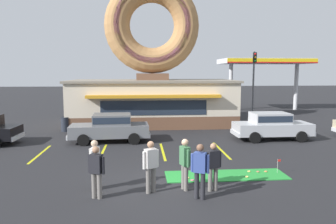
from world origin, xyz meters
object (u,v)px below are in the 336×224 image
pedestrian_hooded_kid (95,162)px  putting_flag_pin (278,163)px  golf_ball (203,174)px  car_silver (271,125)px  pedestrian_crossing_woman (185,162)px  traffic_light_pole (254,75)px  car_grey (110,127)px  pedestrian_clipboard_woman (200,169)px  trash_bin (65,124)px  pedestrian_leather_jacket_man (96,170)px  pedestrian_blue_sweater_man (213,165)px  pedestrian_beanie_man (151,164)px

pedestrian_hooded_kid → putting_flag_pin: bearing=9.4°
golf_ball → car_silver: size_ratio=0.01×
putting_flag_pin → car_silver: 6.77m
pedestrian_crossing_woman → traffic_light_pole: bearing=64.5°
car_grey → pedestrian_crossing_woman: pedestrian_crossing_woman is taller
golf_ball → pedestrian_crossing_woman: 1.96m
golf_ball → traffic_light_pole: bearing=65.0°
pedestrian_clipboard_woman → trash_bin: size_ratio=1.81×
car_silver → pedestrian_clipboard_woman: pedestrian_clipboard_woman is taller
pedestrian_crossing_woman → traffic_light_pole: traffic_light_pole is taller
putting_flag_pin → trash_bin: (-10.43, 10.11, 0.06)m
pedestrian_leather_jacket_man → pedestrian_clipboard_woman: 3.25m
golf_ball → pedestrian_blue_sweater_man: bearing=-89.2°
car_silver → car_grey: (-9.40, 0.17, 0.00)m
car_grey → pedestrian_blue_sweater_man: pedestrian_blue_sweater_man is taller
golf_ball → traffic_light_pole: traffic_light_pole is taller
car_grey → trash_bin: bearing=132.9°
pedestrian_hooded_kid → pedestrian_crossing_woman: (3.03, -0.30, 0.03)m
pedestrian_blue_sweater_man → car_silver: bearing=56.6°
putting_flag_pin → pedestrian_blue_sweater_man: pedestrian_blue_sweater_man is taller
car_grey → pedestrian_leather_jacket_man: bearing=-87.8°
pedestrian_leather_jacket_man → pedestrian_beanie_man: pedestrian_beanie_man is taller
pedestrian_clipboard_woman → trash_bin: pedestrian_clipboard_woman is taller
pedestrian_clipboard_woman → pedestrian_leather_jacket_man: bearing=174.1°
pedestrian_leather_jacket_man → putting_flag_pin: bearing=16.2°
golf_ball → pedestrian_crossing_woman: (-0.91, -1.47, 0.93)m
pedestrian_leather_jacket_man → pedestrian_clipboard_woman: bearing=-5.9°
pedestrian_leather_jacket_man → trash_bin: pedestrian_leather_jacket_man is taller
putting_flag_pin → traffic_light_pole: 17.77m
car_grey → traffic_light_pole: (11.92, 10.26, 2.84)m
golf_ball → pedestrian_crossing_woman: pedestrian_crossing_woman is taller
pedestrian_beanie_man → car_grey: bearing=104.1°
pedestrian_leather_jacket_man → pedestrian_beanie_man: 1.75m
car_silver → pedestrian_crossing_woman: bearing=-128.4°
car_grey → pedestrian_beanie_man: (2.05, -8.15, 0.10)m
trash_bin → pedestrian_clipboard_woman: bearing=-61.0°
pedestrian_blue_sweater_man → pedestrian_clipboard_woman: pedestrian_clipboard_woman is taller
car_grey → pedestrian_blue_sweater_man: size_ratio=2.84×
pedestrian_leather_jacket_man → pedestrian_crossing_woman: pedestrian_crossing_woman is taller
pedestrian_leather_jacket_man → pedestrian_crossing_woman: 2.92m
car_silver → traffic_light_pole: bearing=76.4°
pedestrian_blue_sweater_man → pedestrian_hooded_kid: (-3.96, 0.47, 0.05)m
pedestrian_blue_sweater_man → traffic_light_pole: traffic_light_pole is taller
traffic_light_pole → golf_ball: bearing=-115.0°
putting_flag_pin → pedestrian_blue_sweater_man: (-2.97, -1.62, 0.46)m
putting_flag_pin → car_grey: bearing=137.4°
car_silver → trash_bin: car_silver is taller
pedestrian_leather_jacket_man → trash_bin: size_ratio=1.72×
car_grey → pedestrian_crossing_woman: size_ratio=2.64×
pedestrian_leather_jacket_man → pedestrian_clipboard_woman: size_ratio=0.95×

